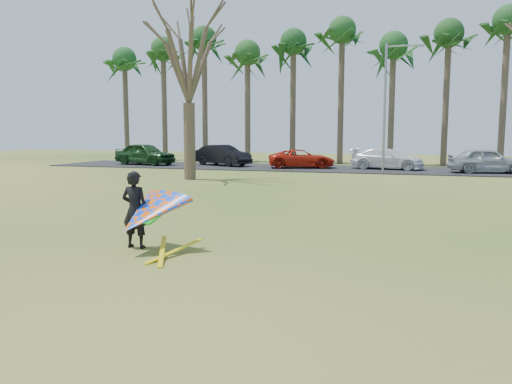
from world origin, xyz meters
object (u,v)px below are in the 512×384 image
(streetlight, at_px, (387,102))
(car_3, at_px, (387,159))
(car_1, at_px, (223,155))
(car_2, at_px, (302,159))
(bare_tree_left, at_px, (188,52))
(kite_flyer, at_px, (145,213))
(car_0, at_px, (145,154))
(car_4, at_px, (487,160))

(streetlight, bearing_deg, car_3, 91.42)
(car_1, xyz_separation_m, car_2, (6.29, -0.59, -0.13))
(bare_tree_left, relative_size, streetlight, 1.21)
(bare_tree_left, distance_m, car_3, 15.68)
(car_2, relative_size, kite_flyer, 1.98)
(streetlight, distance_m, car_0, 18.89)
(bare_tree_left, distance_m, car_2, 12.23)
(car_0, xyz_separation_m, car_2, (12.43, 0.33, -0.19))
(kite_flyer, bearing_deg, car_2, 94.64)
(bare_tree_left, xyz_separation_m, car_4, (16.23, 9.01, -6.07))
(car_2, height_order, car_3, car_3)
(streetlight, bearing_deg, kite_flyer, -99.86)
(bare_tree_left, xyz_separation_m, kite_flyer, (6.24, -15.56, -6.06))
(car_2, bearing_deg, car_3, -101.89)
(car_0, relative_size, car_4, 1.08)
(bare_tree_left, relative_size, car_3, 1.96)
(car_3, bearing_deg, car_0, 102.46)
(car_2, bearing_deg, car_4, -111.30)
(car_3, bearing_deg, streetlight, -169.16)
(bare_tree_left, bearing_deg, car_2, 66.60)
(car_0, bearing_deg, kite_flyer, -138.71)
(streetlight, distance_m, car_4, 7.34)
(car_0, xyz_separation_m, car_4, (24.47, -0.34, -0.06))
(car_1, height_order, kite_flyer, kite_flyer)
(kite_flyer, bearing_deg, car_4, 67.88)
(car_4, xyz_separation_m, kite_flyer, (-9.99, -24.57, 0.01))
(bare_tree_left, xyz_separation_m, streetlight, (10.16, 7.00, -2.45))
(car_1, bearing_deg, bare_tree_left, -144.97)
(bare_tree_left, bearing_deg, car_0, 131.42)
(bare_tree_left, distance_m, car_1, 12.11)
(streetlight, relative_size, car_1, 1.68)
(streetlight, height_order, car_1, streetlight)
(car_2, xyz_separation_m, kite_flyer, (2.05, -25.24, 0.14))
(car_0, height_order, kite_flyer, kite_flyer)
(streetlight, distance_m, kite_flyer, 23.18)
(bare_tree_left, distance_m, kite_flyer, 17.83)
(bare_tree_left, bearing_deg, kite_flyer, -68.15)
(kite_flyer, bearing_deg, bare_tree_left, 111.85)
(car_2, height_order, car_4, car_4)
(car_1, relative_size, car_2, 1.01)
(car_0, xyz_separation_m, car_1, (6.15, 0.92, -0.07))
(car_3, bearing_deg, car_4, -92.65)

